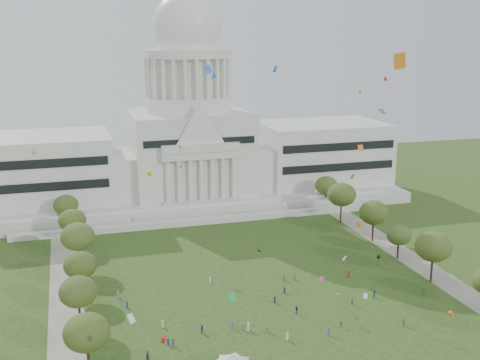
% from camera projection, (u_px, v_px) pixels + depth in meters
% --- Properties ---
extents(ground, '(400.00, 400.00, 0.00)m').
position_uv_depth(ground, '(299.00, 336.00, 129.50)').
color(ground, '#2A4415').
rests_on(ground, ground).
extents(capitol, '(160.00, 64.50, 91.30)m').
position_uv_depth(capitol, '(190.00, 143.00, 229.97)').
color(capitol, silver).
rests_on(capitol, ground).
extents(path_left, '(8.00, 160.00, 0.04)m').
position_uv_depth(path_left, '(66.00, 305.00, 144.31)').
color(path_left, gray).
rests_on(path_left, ground).
extents(path_right, '(8.00, 160.00, 0.04)m').
position_uv_depth(path_right, '(417.00, 263.00, 170.57)').
color(path_right, gray).
rests_on(path_right, ground).
extents(row_tree_l_1, '(8.86, 8.86, 12.59)m').
position_uv_depth(row_tree_l_1, '(87.00, 333.00, 112.54)').
color(row_tree_l_1, black).
rests_on(row_tree_l_1, ground).
extents(row_tree_l_2, '(8.42, 8.42, 11.97)m').
position_uv_depth(row_tree_l_2, '(78.00, 292.00, 131.26)').
color(row_tree_l_2, black).
rests_on(row_tree_l_2, ground).
extents(row_tree_r_2, '(9.55, 9.55, 13.58)m').
position_uv_depth(row_tree_r_2, '(433.00, 247.00, 155.51)').
color(row_tree_r_2, black).
rests_on(row_tree_r_2, ground).
extents(row_tree_l_3, '(8.12, 8.12, 11.55)m').
position_uv_depth(row_tree_l_3, '(80.00, 265.00, 147.07)').
color(row_tree_l_3, black).
rests_on(row_tree_l_3, ground).
extents(row_tree_r_3, '(7.01, 7.01, 9.98)m').
position_uv_depth(row_tree_r_3, '(399.00, 235.00, 172.07)').
color(row_tree_r_3, black).
rests_on(row_tree_r_3, ground).
extents(row_tree_l_4, '(9.29, 9.29, 13.21)m').
position_uv_depth(row_tree_l_4, '(78.00, 237.00, 164.02)').
color(row_tree_l_4, black).
rests_on(row_tree_l_4, ground).
extents(row_tree_r_4, '(9.19, 9.19, 13.06)m').
position_uv_depth(row_tree_r_4, '(374.00, 213.00, 186.13)').
color(row_tree_r_4, black).
rests_on(row_tree_r_4, ground).
extents(row_tree_l_5, '(8.33, 8.33, 11.85)m').
position_uv_depth(row_tree_l_5, '(72.00, 220.00, 181.26)').
color(row_tree_l_5, black).
rests_on(row_tree_l_5, ground).
extents(row_tree_r_5, '(9.82, 9.82, 13.96)m').
position_uv_depth(row_tree_r_5, '(342.00, 194.00, 204.40)').
color(row_tree_r_5, black).
rests_on(row_tree_r_5, ground).
extents(row_tree_l_6, '(8.19, 8.19, 11.64)m').
position_uv_depth(row_tree_l_6, '(66.00, 205.00, 197.73)').
color(row_tree_l_6, black).
rests_on(row_tree_l_6, ground).
extents(row_tree_r_6, '(8.42, 8.42, 11.97)m').
position_uv_depth(row_tree_r_6, '(326.00, 185.00, 222.13)').
color(row_tree_r_6, black).
rests_on(row_tree_r_6, ground).
extents(event_tent, '(10.46, 10.46, 4.56)m').
position_uv_depth(event_tent, '(232.00, 359.00, 113.61)').
color(event_tent, '#4C4C4C').
rests_on(event_tent, ground).
extents(person_0, '(0.80, 0.91, 1.57)m').
position_uv_depth(person_0, '(423.00, 292.00, 149.57)').
color(person_0, '#33723F').
rests_on(person_0, ground).
extents(person_2, '(1.03, 1.06, 1.89)m').
position_uv_depth(person_2, '(375.00, 294.00, 148.07)').
color(person_2, navy).
rests_on(person_2, ground).
extents(person_3, '(0.94, 1.17, 1.61)m').
position_uv_depth(person_3, '(341.00, 324.00, 133.10)').
color(person_3, '#4C4C51').
rests_on(person_3, ground).
extents(person_4, '(0.97, 1.26, 1.90)m').
position_uv_depth(person_4, '(297.00, 310.00, 139.69)').
color(person_4, navy).
rests_on(person_4, ground).
extents(person_5, '(1.36, 1.87, 1.88)m').
position_uv_depth(person_5, '(267.00, 328.00, 131.07)').
color(person_5, silver).
rests_on(person_5, ground).
extents(person_8, '(0.98, 0.69, 1.88)m').
position_uv_depth(person_8, '(202.00, 329.00, 130.54)').
color(person_8, navy).
rests_on(person_8, ground).
extents(person_9, '(0.96, 1.25, 1.73)m').
position_uv_depth(person_9, '(361.00, 325.00, 132.56)').
color(person_9, '#994C8C').
rests_on(person_9, ground).
extents(person_10, '(0.74, 1.09, 1.71)m').
position_uv_depth(person_10, '(352.00, 301.00, 144.27)').
color(person_10, '#4C4C51').
rests_on(person_10, ground).
extents(distant_crowd, '(65.39, 37.57, 1.93)m').
position_uv_depth(distant_crowd, '(234.00, 313.00, 138.02)').
color(distant_crowd, silver).
rests_on(distant_crowd, ground).
extents(kite_swarm, '(78.97, 103.08, 57.82)m').
position_uv_depth(kite_swarm, '(297.00, 206.00, 134.28)').
color(kite_swarm, white).
rests_on(kite_swarm, ground).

